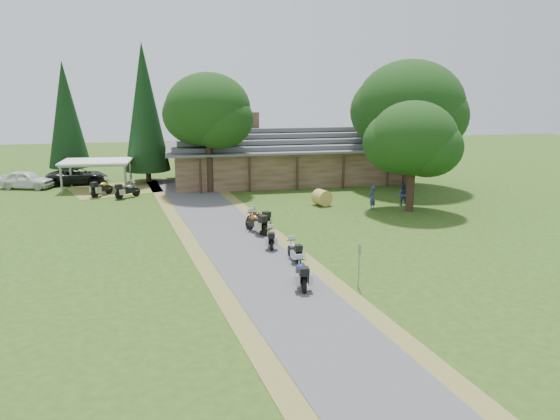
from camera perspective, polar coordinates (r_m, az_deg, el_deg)
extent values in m
plane|color=#2C4814|center=(26.18, -1.63, -6.65)|extent=(120.00, 120.00, 0.00)
plane|color=#4D4D50|center=(29.87, -3.83, -4.11)|extent=(51.95, 51.95, 0.00)
imported|color=silver|center=(51.06, -25.00, 3.10)|extent=(4.07, 6.18, 1.90)
imported|color=black|center=(51.48, -20.45, 3.72)|extent=(2.71, 5.72, 2.14)
imported|color=navy|center=(39.29, 9.62, 1.50)|extent=(0.70, 0.68, 2.00)
imported|color=navy|center=(40.95, 12.69, 1.85)|extent=(0.68, 0.58, 2.01)
cylinder|color=#A68E3D|center=(40.15, 4.40, 1.30)|extent=(1.46, 1.40, 1.17)
cone|color=black|center=(50.27, -13.92, 9.77)|extent=(4.00, 4.00, 12.26)
cone|color=black|center=(55.04, -21.41, 8.75)|extent=(3.80, 3.80, 10.76)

